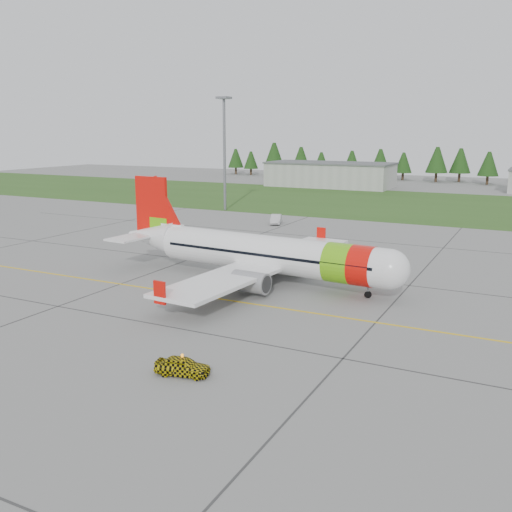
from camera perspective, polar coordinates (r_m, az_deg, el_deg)
The scene contains 9 objects.
ground at distance 41.83m, azimuth -4.56°, elevation -7.83°, with size 320.00×320.00×0.00m, color gray.
aircraft at distance 55.30m, azimuth 0.72°, elevation 0.24°, with size 31.90×29.49×9.66m.
follow_me_car at distance 34.84m, azimuth -7.41°, elevation -9.17°, with size 1.36×1.15×3.39m, color yellow.
service_van at distance 90.29m, azimuth 2.02°, elevation 4.64°, with size 1.57×1.48×4.49m, color beige.
grass_strip at distance 118.15m, azimuth 16.60°, elevation 4.89°, with size 320.00×50.00×0.03m, color #30561E.
taxi_guideline at distance 48.46m, azimuth 0.37°, elevation -4.91°, with size 120.00×0.25×0.02m, color gold.
hangar_west at distance 152.52m, azimuth 7.40°, elevation 8.01°, with size 32.00×14.00×6.00m, color #A8A8A3.
floodlight_mast at distance 105.57m, azimuth -3.17°, elevation 9.99°, with size 0.50×0.50×20.00m, color slate.
treeline at distance 172.93m, azimuth 20.13°, elevation 8.54°, with size 160.00×8.00×10.00m, color #1C3F14, non-canonical shape.
Camera 1 is at (20.56, -33.45, 14.45)m, focal length 40.00 mm.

